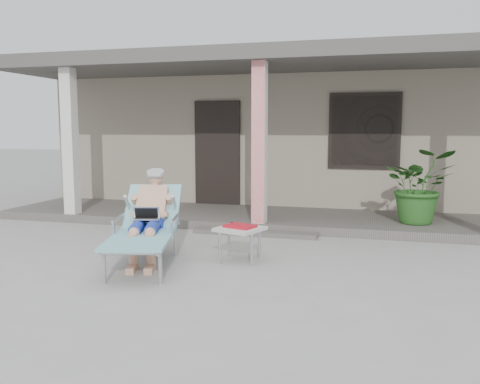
% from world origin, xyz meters
% --- Properties ---
extents(ground, '(60.00, 60.00, 0.00)m').
position_xyz_m(ground, '(0.00, 0.00, 0.00)').
color(ground, '#9E9E99').
rests_on(ground, ground).
extents(house, '(10.40, 5.40, 3.30)m').
position_xyz_m(house, '(0.00, 6.50, 1.67)').
color(house, gray).
rests_on(house, ground).
extents(porch_deck, '(10.00, 2.00, 0.15)m').
position_xyz_m(porch_deck, '(0.00, 3.00, 0.07)').
color(porch_deck, '#605B56').
rests_on(porch_deck, ground).
extents(porch_overhang, '(10.00, 2.30, 2.85)m').
position_xyz_m(porch_overhang, '(0.00, 2.95, 2.79)').
color(porch_overhang, silver).
rests_on(porch_overhang, porch_deck).
extents(porch_step, '(2.00, 0.30, 0.07)m').
position_xyz_m(porch_step, '(0.00, 1.85, 0.04)').
color(porch_step, '#605B56').
rests_on(porch_step, ground).
extents(lounger, '(1.16, 1.96, 1.23)m').
position_xyz_m(lounger, '(-0.93, -0.10, 0.76)').
color(lounger, '#B7B7BC').
rests_on(lounger, ground).
extents(side_table, '(0.67, 0.67, 0.47)m').
position_xyz_m(side_table, '(0.19, 0.27, 0.40)').
color(side_table, beige).
rests_on(side_table, ground).
extents(potted_palm, '(1.17, 1.04, 1.23)m').
position_xyz_m(potted_palm, '(2.54, 2.81, 0.76)').
color(potted_palm, '#26591E').
rests_on(potted_palm, porch_deck).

